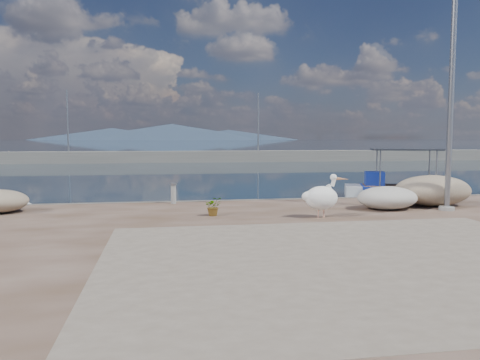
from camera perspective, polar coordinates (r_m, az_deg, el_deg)
name	(u,v)px	position (r m, az deg, el deg)	size (l,w,h in m)	color
ground	(266,249)	(11.14, 3.22, -8.43)	(1400.00, 1400.00, 0.00)	#162635
quay	(386,356)	(5.66, 17.42, -19.79)	(44.00, 22.00, 0.50)	#4A3120
quay_patch	(360,259)	(8.54, 14.37, -9.31)	(9.00, 7.00, 0.01)	gray
breakwater	(185,157)	(50.66, -6.68, 2.85)	(120.00, 2.20, 7.50)	gray
mountains	(168,133)	(660.63, -8.82, 5.70)	(370.00, 280.00, 22.00)	#28384C
boat_right	(403,193)	(21.85, 19.29, -1.49)	(5.48, 3.31, 2.50)	white
pelican	(322,197)	(12.58, 9.96, -2.07)	(1.21, 0.64, 1.17)	tan
lamp_post	(451,97)	(14.95, 24.29, 9.25)	(0.44, 0.96, 7.00)	gray
bollard_near	(173,192)	(15.19, -8.12, -1.52)	(0.22, 0.22, 0.67)	gray
potted_plant	(214,206)	(12.76, -3.25, -3.22)	(0.46, 0.40, 0.51)	#33722D
net_pile_d	(387,198)	(14.54, 17.50, -2.09)	(1.82, 1.36, 0.68)	silver
net_pile_c	(432,190)	(15.80, 22.41, -1.18)	(2.43, 1.73, 0.95)	#C6AE93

